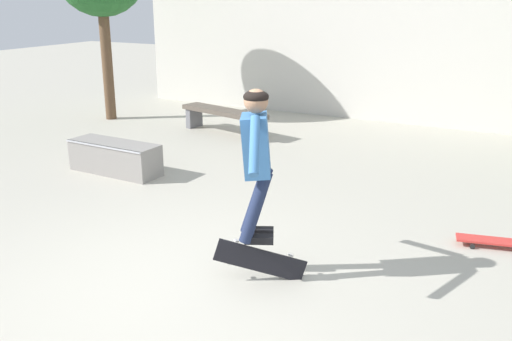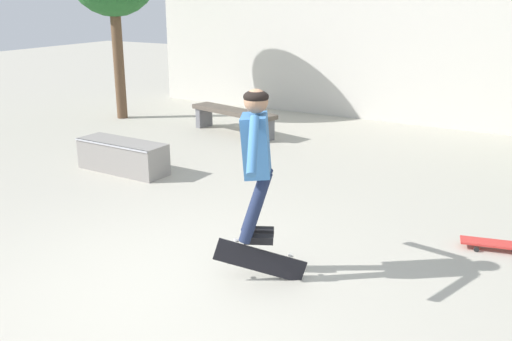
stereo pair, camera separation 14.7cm
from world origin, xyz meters
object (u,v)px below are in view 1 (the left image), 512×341
Objects in this scene: skate_ledge at (115,157)px; skater at (256,152)px; park_bench at (224,116)px; skateboard_resting at (498,241)px; skateboard_flipping at (260,261)px.

skater reaches higher than skate_ledge.
park_bench is 2.26× the size of skateboard_resting.
skater is 1.01m from skateboard_flipping.
skater reaches higher than skateboard_resting.
skateboard_resting is (5.10, -2.95, -0.27)m from park_bench.
park_bench is 1.40× the size of skater.
skate_ledge is (-0.16, -2.82, -0.11)m from park_bench.
skateboard_resting is at bearing 16.23° from skater.
park_bench is 5.90m from skateboard_resting.
skater reaches higher than skateboard_flipping.
skate_ledge is 1.68× the size of skateboard_resting.
skate_ledge is 3.90m from skateboard_flipping.
skater is at bearing -42.33° from park_bench.
skater is at bearing -27.40° from skate_ledge.
skateboard_flipping is at bearing -54.81° from skater.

